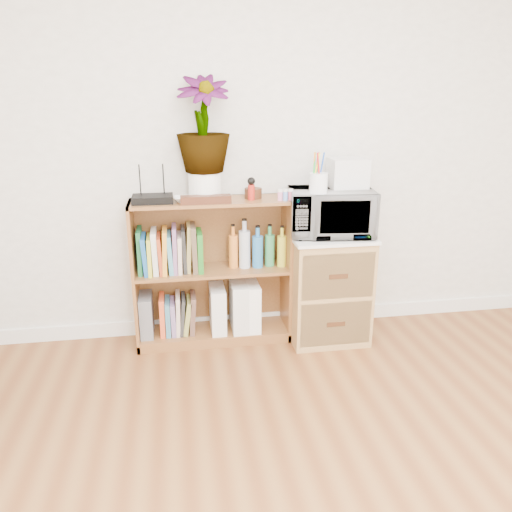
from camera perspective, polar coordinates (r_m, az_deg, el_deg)
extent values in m
cube|color=white|center=(3.57, 0.64, -7.20)|extent=(4.00, 0.02, 0.10)
cube|color=brown|center=(3.24, -5.02, -1.85)|extent=(1.00, 0.30, 0.95)
cube|color=#9E7542|center=(3.35, 8.07, -3.57)|extent=(0.50, 0.45, 0.70)
imported|color=white|center=(3.19, 8.53, 4.97)|extent=(0.56, 0.41, 0.29)
cylinder|color=white|center=(3.03, 7.14, 8.28)|extent=(0.11, 0.11, 0.12)
cube|color=silver|center=(3.24, 10.41, 9.33)|extent=(0.23, 0.19, 0.18)
cube|color=black|center=(3.08, -11.73, 6.40)|extent=(0.24, 0.17, 0.04)
imported|color=white|center=(3.07, -8.23, 6.44)|extent=(0.13, 0.13, 0.03)
cylinder|color=white|center=(3.11, -5.86, 7.97)|extent=(0.20, 0.20, 0.17)
imported|color=#38762F|center=(3.07, -6.09, 14.75)|extent=(0.32, 0.32, 0.57)
cube|color=#3A1B0F|center=(3.01, -5.76, 6.44)|extent=(0.30, 0.08, 0.05)
cylinder|color=#B12015|center=(3.09, -0.54, 7.29)|extent=(0.04, 0.04, 0.09)
cylinder|color=#3C1F10|center=(3.14, -0.33, 7.19)|extent=(0.11, 0.11, 0.06)
cube|color=pink|center=(3.08, 3.37, 6.86)|extent=(0.11, 0.04, 0.06)
cube|color=slate|center=(3.34, -12.40, -6.57)|extent=(0.08, 0.22, 0.27)
cube|color=silver|center=(3.33, -4.41, -5.98)|extent=(0.10, 0.24, 0.30)
cube|color=silver|center=(3.34, -1.98, -5.66)|extent=(0.10, 0.26, 0.33)
cube|color=white|center=(3.35, -0.61, -5.63)|extent=(0.10, 0.26, 0.32)
cube|color=#1B6736|center=(3.19, -13.13, 0.53)|extent=(0.03, 0.20, 0.28)
cube|color=#1B58A3|center=(3.19, -12.56, 0.24)|extent=(0.04, 0.20, 0.24)
cube|color=gold|center=(3.19, -12.03, 0.22)|extent=(0.02, 0.20, 0.24)
cube|color=silver|center=(3.19, -11.47, 0.55)|extent=(0.04, 0.20, 0.27)
cube|color=#AD3E1D|center=(3.19, -10.88, 0.29)|extent=(0.03, 0.20, 0.24)
cube|color=orange|center=(3.18, -10.38, 0.67)|extent=(0.04, 0.20, 0.28)
cube|color=teal|center=(3.19, -9.80, 0.41)|extent=(0.04, 0.20, 0.25)
cube|color=#845986|center=(3.18, -9.27, 0.83)|extent=(0.03, 0.20, 0.29)
cube|color=beige|center=(3.19, -8.72, 0.38)|extent=(0.03, 0.20, 0.24)
cube|color=black|center=(3.18, -8.23, 0.75)|extent=(0.03, 0.20, 0.28)
cube|color=#998846|center=(3.18, -7.71, 0.94)|extent=(0.04, 0.20, 0.30)
cube|color=brown|center=(3.18, -7.12, 0.98)|extent=(0.04, 0.20, 0.30)
cube|color=#1F721E|center=(3.19, -6.46, 0.65)|extent=(0.03, 0.20, 0.26)
cylinder|color=orange|center=(3.20, -2.60, 1.02)|extent=(0.06, 0.06, 0.28)
cylinder|color=silver|center=(3.20, -1.35, 1.40)|extent=(0.07, 0.07, 0.31)
cylinder|color=#2772B7|center=(3.22, 0.14, 1.07)|extent=(0.07, 0.07, 0.27)
cylinder|color=#30854D|center=(3.24, 1.57, 1.15)|extent=(0.06, 0.06, 0.27)
cylinder|color=gold|center=(3.25, 2.87, 1.16)|extent=(0.06, 0.06, 0.26)
cylinder|color=silver|center=(3.26, 4.12, 1.74)|extent=(0.07, 0.07, 0.32)
cube|color=#E55028|center=(3.34, -10.65, -6.60)|extent=(0.03, 0.19, 0.26)
cube|color=teal|center=(3.34, -10.03, -6.78)|extent=(0.03, 0.19, 0.23)
cube|color=slate|center=(3.35, -9.44, -6.82)|extent=(0.03, 0.19, 0.22)
cube|color=beige|center=(3.34, -8.91, -6.46)|extent=(0.03, 0.19, 0.27)
cube|color=#2B2B2B|center=(3.34, -8.41, -6.56)|extent=(0.05, 0.19, 0.25)
cube|color=olive|center=(3.34, -7.88, -6.70)|extent=(0.07, 0.19, 0.23)
cube|color=brown|center=(3.34, -7.28, -6.44)|extent=(0.05, 0.19, 0.26)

